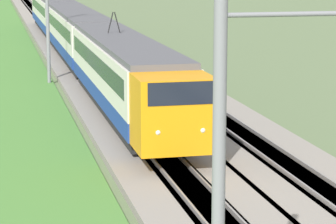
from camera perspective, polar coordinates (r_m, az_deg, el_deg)
The scene contains 7 objects.
ballast_main at distance 55.67m, azimuth -6.05°, elevation 3.11°, with size 240.00×4.40×0.30m.
ballast_adjacent at distance 56.30m, azimuth -1.81°, elevation 3.25°, with size 240.00×4.40×0.30m.
track_main at distance 55.67m, azimuth -6.05°, elevation 3.12°, with size 240.00×1.57×0.45m.
track_adjacent at distance 56.30m, azimuth -1.81°, elevation 3.26°, with size 240.00×1.57×0.45m.
passenger_train at distance 59.77m, azimuth -6.59°, elevation 5.77°, with size 65.67×2.92×5.02m.
catenary_mast_near at distance 13.00m, azimuth 3.91°, elevation -5.90°, with size 0.22×2.56×7.87m.
catenary_mast_mid at distance 49.57m, azimuth -8.57°, elevation 6.93°, with size 0.22×2.56×8.40m.
Camera 1 is at (-4.77, 6.32, 7.88)m, focal length 85.00 mm.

